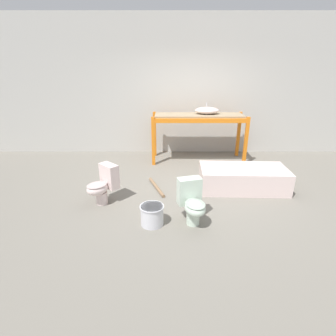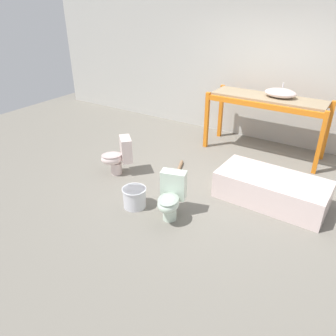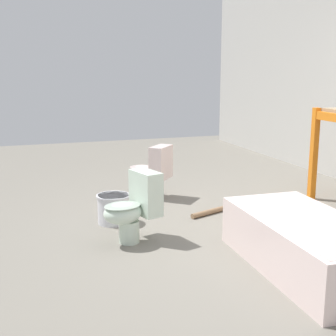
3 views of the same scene
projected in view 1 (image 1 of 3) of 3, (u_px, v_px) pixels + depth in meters
The scene contains 9 objects.
ground_plane at pixel (194, 186), 4.84m from camera, with size 12.00×12.00×0.00m, color slate.
warehouse_wall_rear at pixel (188, 87), 6.26m from camera, with size 10.80×0.08×3.20m.
shelving_rack at pixel (199, 122), 5.89m from camera, with size 2.10×0.72×1.07m.
sink_basin at pixel (208, 110), 5.84m from camera, with size 0.54×0.37×0.23m.
bathtub_main at pixel (244, 177), 4.67m from camera, with size 1.54×0.79×0.40m.
toilet_near at pixel (104, 184), 4.17m from camera, with size 0.56×0.57×0.62m.
toilet_far at pixel (193, 202), 3.63m from camera, with size 0.43×0.56×0.62m.
bucket_white at pixel (153, 215), 3.63m from camera, with size 0.34×0.34×0.29m.
loose_pipe at pixel (157, 187), 4.75m from camera, with size 0.32×0.75×0.06m.
Camera 1 is at (-0.47, -4.38, 2.08)m, focal length 28.00 mm.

